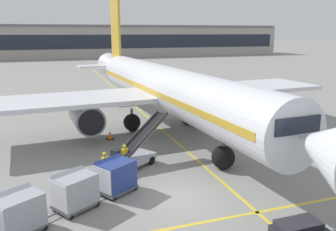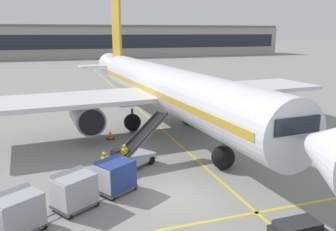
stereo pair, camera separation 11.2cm
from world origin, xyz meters
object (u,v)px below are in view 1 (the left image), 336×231
baggage_cart_second (74,190)px  safety_cone_engine_keepout (110,135)px  ground_crew_by_loader (125,155)px  belt_loader (133,153)px  baggage_cart_lead (115,175)px  ground_crew_by_carts (105,164)px  baggage_cart_third (18,212)px  parked_airplane (164,88)px

baggage_cart_second → safety_cone_engine_keepout: bearing=72.1°
baggage_cart_second → ground_crew_by_loader: 5.32m
safety_cone_engine_keepout → belt_loader: bearing=-85.4°
baggage_cart_lead → baggage_cart_second: bearing=-151.9°
baggage_cart_lead → ground_crew_by_loader: (1.15, 2.89, -0.00)m
ground_crew_by_carts → baggage_cart_second: bearing=-123.1°
baggage_cart_third → safety_cone_engine_keepout: 13.90m
parked_airplane → safety_cone_engine_keepout: size_ratio=58.32×
ground_crew_by_loader → belt_loader: bearing=36.5°
ground_crew_by_carts → parked_airplane: bearing=54.0°
baggage_cart_second → safety_cone_engine_keepout: size_ratio=3.88×
ground_crew_by_loader → baggage_cart_third: bearing=-136.9°
baggage_cart_lead → baggage_cart_third: same height
belt_loader → ground_crew_by_loader: size_ratio=2.86×
belt_loader → baggage_cart_lead: bearing=-118.3°
belt_loader → ground_crew_by_loader: 0.85m
baggage_cart_second → ground_crew_by_loader: bearing=50.2°
safety_cone_engine_keepout → baggage_cart_third: bearing=-115.9°
baggage_cart_third → safety_cone_engine_keepout: bearing=64.1°
parked_airplane → ground_crew_by_loader: parked_airplane is taller
belt_loader → baggage_cart_second: size_ratio=1.83×
parked_airplane → baggage_cart_second: (-8.75, -12.35, -2.81)m
baggage_cart_lead → ground_crew_by_loader: 3.11m
ground_crew_by_loader → safety_cone_engine_keepout: bearing=88.7°
baggage_cart_lead → safety_cone_engine_keepout: bearing=82.5°
parked_airplane → ground_crew_by_carts: 11.83m
parked_airplane → baggage_cart_third: parked_airplane is taller
belt_loader → ground_crew_by_carts: belt_loader is taller
belt_loader → safety_cone_engine_keepout: size_ratio=7.10×
parked_airplane → ground_crew_by_loader: bearing=-122.9°
ground_crew_by_loader → ground_crew_by_carts: bearing=-143.8°
parked_airplane → ground_crew_by_carts: (-6.76, -9.30, -2.81)m
baggage_cart_third → baggage_cart_second: bearing=29.7°
baggage_cart_second → parked_airplane: bearing=54.7°
parked_airplane → ground_crew_by_loader: size_ratio=23.48×
parked_airplane → baggage_cart_third: size_ratio=15.02×
baggage_cart_lead → ground_crew_by_loader: size_ratio=1.56×
parked_airplane → baggage_cart_second: 15.39m
ground_crew_by_loader → baggage_cart_second: bearing=-129.8°
ground_crew_by_loader → safety_cone_engine_keepout: (0.16, 6.97, -0.66)m
baggage_cart_lead → ground_crew_by_loader: baggage_cart_lead is taller
belt_loader → baggage_cart_second: 6.15m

